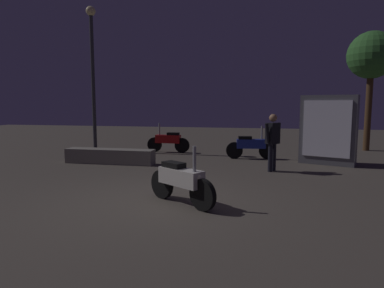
% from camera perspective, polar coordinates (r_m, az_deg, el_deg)
% --- Properties ---
extents(ground_plane, '(40.00, 40.00, 0.00)m').
position_cam_1_polar(ground_plane, '(6.53, -6.50, -9.59)').
color(ground_plane, '#4C443D').
extents(motorcycle_white_foreground, '(1.43, 1.01, 1.11)m').
position_cam_1_polar(motorcycle_white_foreground, '(6.21, -1.90, -6.22)').
color(motorcycle_white_foreground, black).
rests_on(motorcycle_white_foreground, ground_plane).
extents(motorcycle_red_parked_left, '(1.66, 0.34, 1.11)m').
position_cam_1_polar(motorcycle_red_parked_left, '(12.84, -4.04, 0.53)').
color(motorcycle_red_parked_left, black).
rests_on(motorcycle_red_parked_left, ground_plane).
extents(motorcycle_blue_parked_right, '(1.66, 0.42, 1.11)m').
position_cam_1_polar(motorcycle_blue_parked_right, '(11.47, 9.92, -0.31)').
color(motorcycle_blue_parked_right, black).
rests_on(motorcycle_blue_parked_right, ground_plane).
extents(person_rider_beside, '(0.48, 0.57, 1.57)m').
position_cam_1_polar(person_rider_beside, '(9.39, 13.48, 1.05)').
color(person_rider_beside, black).
rests_on(person_rider_beside, ground_plane).
extents(streetlamp_near, '(0.36, 0.36, 5.46)m').
position_cam_1_polar(streetlamp_near, '(13.67, -16.50, 13.20)').
color(streetlamp_near, '#38383D').
rests_on(streetlamp_near, ground_plane).
extents(tree_left_bg, '(1.80, 1.80, 4.60)m').
position_cam_1_polar(tree_left_bg, '(15.04, 28.11, 12.90)').
color(tree_left_bg, '#4C331E').
rests_on(tree_left_bg, ground_plane).
extents(kiosk_billboard, '(1.67, 1.04, 2.10)m').
position_cam_1_polar(kiosk_billboard, '(11.01, 22.04, 2.22)').
color(kiosk_billboard, '#595960').
rests_on(kiosk_billboard, ground_plane).
extents(planter_wall_low, '(2.80, 0.50, 0.45)m').
position_cam_1_polar(planter_wall_low, '(10.75, -13.72, -2.02)').
color(planter_wall_low, gray).
rests_on(planter_wall_low, ground_plane).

